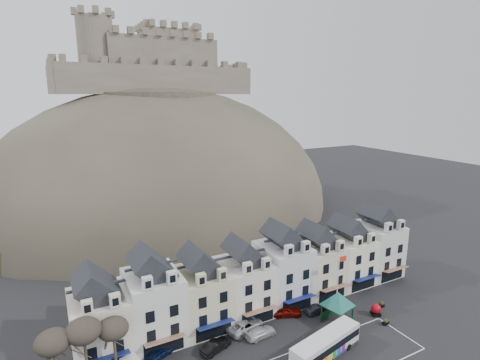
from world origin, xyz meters
name	(u,v)px	position (x,y,z in m)	size (l,w,h in m)	color
coach_bay_markings	(339,358)	(2.00, 1.25, 0.00)	(22.00, 7.50, 0.01)	silver
townhouse_terrace	(265,273)	(0.15, 15.97, 5.30)	(54.40, 9.35, 11.80)	white
castle_hill	(168,211)	(1.25, 68.95, 0.11)	(100.00, 76.00, 68.00)	#3D3A2F
castle	(152,63)	(0.51, 75.93, 40.19)	(50.20, 22.20, 22.00)	#67584E
tree_left_far	(53,343)	(-29.00, 10.50, 6.90)	(3.61, 3.61, 8.24)	#383023
tree_left_mid	(83,331)	(-26.00, 10.50, 7.24)	(3.78, 3.78, 8.64)	#383023
tree_left_near	(113,329)	(-23.00, 10.50, 6.55)	(3.43, 3.43, 7.84)	#383023
bus	(326,345)	(0.67, 2.33, 1.68)	(11.06, 4.66, 3.04)	#262628
bus_shelter	(338,299)	(6.88, 7.17, 3.71)	(7.36, 7.36, 4.78)	black
red_buoy	(376,309)	(13.26, 5.86, 0.92)	(1.60, 1.60, 1.81)	black
flagpole	(338,280)	(8.75, 9.25, 5.25)	(1.33, 0.19, 9.19)	silver
planter_west	(386,322)	(12.69, 3.50, 0.44)	(0.95, 0.64, 0.92)	black
planter_east	(382,304)	(15.76, 7.00, 0.44)	(0.95, 0.65, 0.92)	black
car_navy	(159,353)	(-17.72, 11.86, 0.65)	(1.53, 3.81, 1.30)	#0C193E
car_black	(216,346)	(-10.98, 9.70, 0.71)	(1.50, 4.30, 1.42)	black
car_silver	(245,325)	(-5.60, 11.70, 0.76)	(2.53, 5.40, 1.53)	silver
car_white	(261,332)	(-4.40, 9.50, 0.65)	(1.81, 4.46, 1.29)	silver
car_maroon	(286,311)	(1.36, 12.00, 0.79)	(1.87, 4.64, 1.58)	#640B05
car_charcoal	(317,309)	(6.00, 10.36, 0.63)	(1.34, 3.84, 1.26)	black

